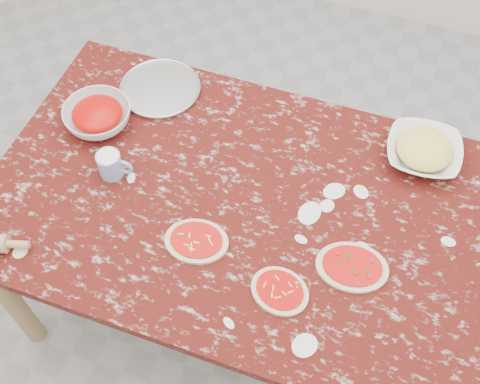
% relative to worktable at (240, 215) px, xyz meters
% --- Properties ---
extents(ground, '(4.00, 4.00, 0.00)m').
position_rel_worktable_xyz_m(ground, '(0.00, 0.00, -0.67)').
color(ground, gray).
extents(worktable, '(1.60, 1.00, 0.75)m').
position_rel_worktable_xyz_m(worktable, '(0.00, 0.00, 0.00)').
color(worktable, '#400F0B').
rests_on(worktable, ground).
extents(pizza_tray, '(0.33, 0.33, 0.01)m').
position_rel_worktable_xyz_m(pizza_tray, '(-0.43, 0.35, 0.09)').
color(pizza_tray, '#B2B2B7').
rests_on(pizza_tray, worktable).
extents(sauce_bowl, '(0.24, 0.24, 0.07)m').
position_rel_worktable_xyz_m(sauce_bowl, '(-0.56, 0.14, 0.12)').
color(sauce_bowl, white).
rests_on(sauce_bowl, worktable).
extents(cheese_bowl, '(0.26, 0.26, 0.06)m').
position_rel_worktable_xyz_m(cheese_bowl, '(0.51, 0.36, 0.11)').
color(cheese_bowl, white).
rests_on(cheese_bowl, worktable).
extents(flour_mug, '(0.12, 0.08, 0.09)m').
position_rel_worktable_xyz_m(flour_mug, '(-0.42, -0.04, 0.13)').
color(flour_mug, '#80A4D7').
rests_on(flour_mug, worktable).
extents(pizza_left, '(0.21, 0.18, 0.02)m').
position_rel_worktable_xyz_m(pizza_left, '(-0.07, -0.18, 0.09)').
color(pizza_left, beige).
rests_on(pizza_left, worktable).
extents(pizza_mid, '(0.20, 0.18, 0.02)m').
position_rel_worktable_xyz_m(pizza_mid, '(0.21, -0.25, 0.09)').
color(pizza_mid, beige).
rests_on(pizza_mid, worktable).
extents(pizza_right, '(0.23, 0.19, 0.02)m').
position_rel_worktable_xyz_m(pizza_right, '(0.39, -0.11, 0.09)').
color(pizza_right, beige).
rests_on(pizza_right, worktable).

